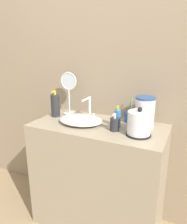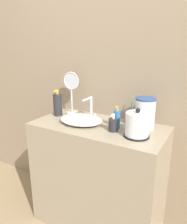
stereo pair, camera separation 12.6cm
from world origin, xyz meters
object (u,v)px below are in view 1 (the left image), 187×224
electric_kettle (139,124)px  vanity_mirror (69,90)px  water_pitcher (145,112)px  shampoo_bottle (115,124)px  lotion_bottle (55,105)px  mouthwash_bottle (117,118)px  faucet (89,106)px  toothbrush_cup (129,117)px

electric_kettle → vanity_mirror: (-0.69, 0.22, 0.14)m
electric_kettle → water_pitcher: size_ratio=0.88×
shampoo_bottle → vanity_mirror: size_ratio=0.35×
lotion_bottle → vanity_mirror: (0.07, 0.11, 0.12)m
lotion_bottle → mouthwash_bottle: lotion_bottle is taller
shampoo_bottle → vanity_mirror: (-0.51, 0.21, 0.17)m
faucet → lotion_bottle: lotion_bottle is taller
electric_kettle → mouthwash_bottle: electric_kettle is taller
toothbrush_cup → faucet: bearing=-169.0°
electric_kettle → toothbrush_cup: bearing=119.5°
mouthwash_bottle → vanity_mirror: (-0.50, 0.13, 0.15)m
vanity_mirror → electric_kettle: bearing=-17.5°
faucet → electric_kettle: size_ratio=0.91×
faucet → lotion_bottle: size_ratio=0.81×
lotion_bottle → vanity_mirror: 0.18m
toothbrush_cup → shampoo_bottle: bearing=-99.5°
toothbrush_cup → lotion_bottle: size_ratio=0.94×
water_pitcher → mouthwash_bottle: bearing=-150.4°
faucet → water_pitcher: (0.46, 0.01, 0.01)m
faucet → shampoo_bottle: bearing=-30.9°
faucet → shampoo_bottle: 0.34m
faucet → lotion_bottle: 0.30m
mouthwash_bottle → water_pitcher: bearing=29.6°
vanity_mirror → water_pitcher: 0.69m
shampoo_bottle → water_pitcher: bearing=45.9°
mouthwash_bottle → vanity_mirror: size_ratio=0.45×
electric_kettle → toothbrush_cup: size_ratio=0.94×
shampoo_bottle → water_pitcher: size_ratio=0.57×
electric_kettle → mouthwash_bottle: (-0.18, 0.09, -0.01)m
faucet → electric_kettle: bearing=-21.2°
shampoo_bottle → mouthwash_bottle: size_ratio=0.77×
lotion_bottle → electric_kettle: bearing=-7.8°
electric_kettle → vanity_mirror: bearing=162.5°
toothbrush_cup → electric_kettle: bearing=-60.5°
vanity_mirror → shampoo_bottle: bearing=-22.2°
shampoo_bottle → water_pitcher: 0.26m
water_pitcher → faucet: bearing=-179.4°
mouthwash_bottle → water_pitcher: water_pitcher is taller
mouthwash_bottle → water_pitcher: (0.18, 0.10, 0.05)m
faucet → vanity_mirror: bearing=171.1°
faucet → shampoo_bottle: size_ratio=1.42×
lotion_bottle → water_pitcher: water_pitcher is taller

